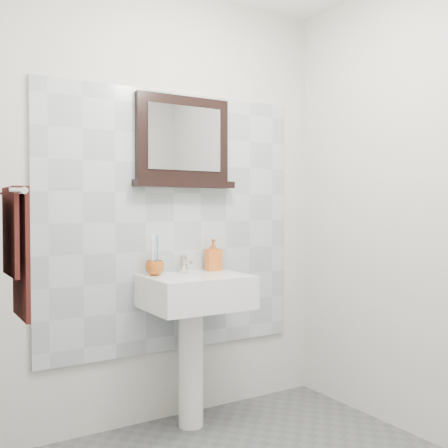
{
  "coord_description": "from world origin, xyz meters",
  "views": [
    {
      "loc": [
        -1.34,
        -1.67,
        1.23
      ],
      "look_at": [
        0.02,
        0.55,
        1.15
      ],
      "focal_mm": 42.0,
      "sensor_mm": 36.0,
      "label": 1
    }
  ],
  "objects_px": {
    "pedestal_sink": "(195,308)",
    "toothbrush_cup": "(155,268)",
    "soap_dispenser": "(213,255)",
    "framed_mirror": "(183,145)",
    "hand_towel": "(17,242)"
  },
  "relations": [
    {
      "from": "hand_towel",
      "to": "toothbrush_cup",
      "type": "bearing_deg",
      "value": 23.07
    },
    {
      "from": "pedestal_sink",
      "to": "framed_mirror",
      "type": "relative_size",
      "value": 1.55
    },
    {
      "from": "soap_dispenser",
      "to": "hand_towel",
      "type": "bearing_deg",
      "value": -155.19
    },
    {
      "from": "pedestal_sink",
      "to": "toothbrush_cup",
      "type": "bearing_deg",
      "value": 153.62
    },
    {
      "from": "pedestal_sink",
      "to": "soap_dispenser",
      "type": "relative_size",
      "value": 5.16
    },
    {
      "from": "toothbrush_cup",
      "to": "framed_mirror",
      "type": "height_order",
      "value": "framed_mirror"
    },
    {
      "from": "pedestal_sink",
      "to": "toothbrush_cup",
      "type": "height_order",
      "value": "pedestal_sink"
    },
    {
      "from": "pedestal_sink",
      "to": "soap_dispenser",
      "type": "xyz_separation_m",
      "value": [
        0.2,
        0.13,
        0.28
      ]
    },
    {
      "from": "soap_dispenser",
      "to": "hand_towel",
      "type": "height_order",
      "value": "hand_towel"
    },
    {
      "from": "framed_mirror",
      "to": "hand_towel",
      "type": "height_order",
      "value": "framed_mirror"
    },
    {
      "from": "pedestal_sink",
      "to": "framed_mirror",
      "type": "xyz_separation_m",
      "value": [
        0.03,
        0.19,
        0.92
      ]
    },
    {
      "from": "hand_towel",
      "to": "soap_dispenser",
      "type": "bearing_deg",
      "value": 17.36
    },
    {
      "from": "pedestal_sink",
      "to": "soap_dispenser",
      "type": "height_order",
      "value": "soap_dispenser"
    },
    {
      "from": "pedestal_sink",
      "to": "soap_dispenser",
      "type": "bearing_deg",
      "value": 34.04
    },
    {
      "from": "pedestal_sink",
      "to": "hand_towel",
      "type": "relative_size",
      "value": 1.75
    }
  ]
}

